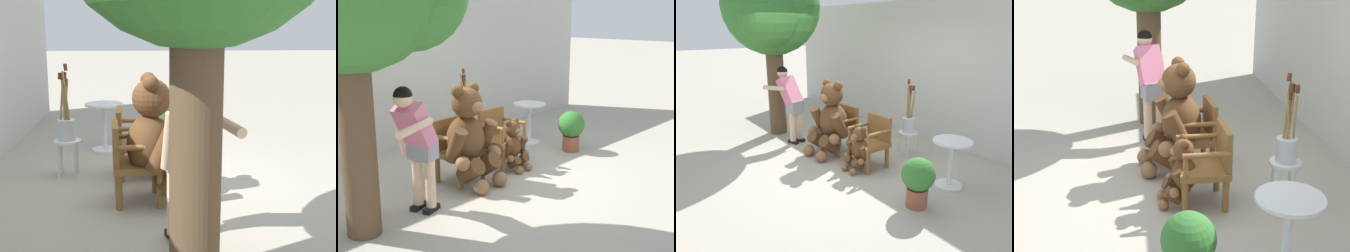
{
  "view_description": "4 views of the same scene",
  "coord_description": "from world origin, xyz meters",
  "views": [
    {
      "loc": [
        -5.2,
        0.31,
        1.85
      ],
      "look_at": [
        0.14,
        0.0,
        0.7
      ],
      "focal_mm": 50.0,
      "sensor_mm": 36.0,
      "label": 1
    },
    {
      "loc": [
        -4.52,
        -4.2,
        2.29
      ],
      "look_at": [
        0.14,
        0.02,
        0.74
      ],
      "focal_mm": 50.0,
      "sensor_mm": 36.0,
      "label": 2
    },
    {
      "loc": [
        4.31,
        -3.0,
        2.3
      ],
      "look_at": [
        -0.08,
        0.22,
        0.62
      ],
      "focal_mm": 35.0,
      "sensor_mm": 36.0,
      "label": 3
    },
    {
      "loc": [
        4.8,
        -0.35,
        2.53
      ],
      "look_at": [
        -0.24,
        0.22,
        0.63
      ],
      "focal_mm": 50.0,
      "sensor_mm": 36.0,
      "label": 4
    }
  ],
  "objects": [
    {
      "name": "brush_bucket",
      "position": [
        0.48,
        1.24,
        0.67
      ],
      "size": [
        0.22,
        0.22,
        0.95
      ],
      "color": "silver",
      "rests_on": "white_stool"
    },
    {
      "name": "potted_plant",
      "position": [
        1.78,
        0.04,
        0.4
      ],
      "size": [
        0.44,
        0.44,
        0.68
      ],
      "color": "brown",
      "rests_on": "ground"
    },
    {
      "name": "ground_plane",
      "position": [
        0.0,
        0.0,
        0.0
      ],
      "size": [
        60.0,
        60.0,
        0.0
      ],
      "primitive_type": "plane",
      "color": "#A8A091"
    },
    {
      "name": "white_stool",
      "position": [
        0.48,
        1.23,
        0.36
      ],
      "size": [
        0.34,
        0.34,
        0.46
      ],
      "color": "silver",
      "rests_on": "ground"
    },
    {
      "name": "teddy_bear_large",
      "position": [
        -0.42,
        0.16,
        0.67
      ],
      "size": [
        0.83,
        0.8,
        1.37
      ],
      "color": "brown",
      "rests_on": "ground"
    },
    {
      "name": "wooden_chair_left",
      "position": [
        -0.43,
        0.42,
        0.46
      ],
      "size": [
        0.6,
        0.56,
        0.86
      ],
      "color": "brown",
      "rests_on": "ground"
    },
    {
      "name": "teddy_bear_small",
      "position": [
        0.43,
        0.13,
        0.37
      ],
      "size": [
        0.46,
        0.43,
        0.76
      ],
      "color": "brown",
      "rests_on": "ground"
    },
    {
      "name": "round_side_table",
      "position": [
        1.68,
        0.86,
        0.45
      ],
      "size": [
        0.56,
        0.56,
        0.72
      ],
      "color": "silver",
      "rests_on": "ground"
    },
    {
      "name": "person_visitor",
      "position": [
        -1.47,
        -0.08,
        0.91
      ],
      "size": [
        0.75,
        0.63,
        1.52
      ],
      "color": "black",
      "rests_on": "ground"
    },
    {
      "name": "wooden_chair_right",
      "position": [
        0.43,
        0.42,
        0.46
      ],
      "size": [
        0.57,
        0.53,
        0.86
      ],
      "color": "brown",
      "rests_on": "ground"
    }
  ]
}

